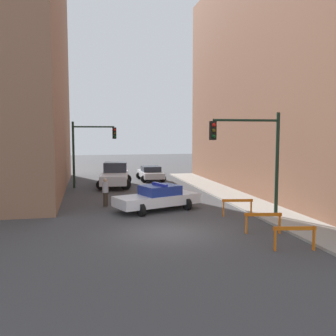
% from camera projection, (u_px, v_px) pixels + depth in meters
% --- Properties ---
extents(ground_plane, '(120.00, 120.00, 0.00)m').
position_uv_depth(ground_plane, '(168.00, 232.00, 16.27)').
color(ground_plane, '#424244').
extents(sidewalk_right, '(2.40, 44.00, 0.12)m').
position_uv_depth(sidewalk_right, '(297.00, 223.00, 17.59)').
color(sidewalk_right, '#9E998E').
rests_on(sidewalk_right, ground_plane).
extents(building_right, '(12.00, 28.00, 16.90)m').
position_uv_depth(building_right, '(331.00, 74.00, 26.13)').
color(building_right, brown).
rests_on(building_right, ground_plane).
extents(traffic_light_near, '(3.64, 0.35, 5.20)m').
position_uv_depth(traffic_light_near, '(256.00, 149.00, 18.38)').
color(traffic_light_near, black).
rests_on(traffic_light_near, sidewalk_right).
extents(traffic_light_far, '(3.44, 0.35, 5.20)m').
position_uv_depth(traffic_light_far, '(88.00, 145.00, 29.42)').
color(traffic_light_far, black).
rests_on(traffic_light_far, ground_plane).
extents(police_car, '(5.05, 3.36, 1.52)m').
position_uv_depth(police_car, '(158.00, 197.00, 20.83)').
color(police_car, white).
rests_on(police_car, ground_plane).
extents(white_truck, '(3.08, 5.61, 1.90)m').
position_uv_depth(white_truck, '(115.00, 175.00, 30.27)').
color(white_truck, silver).
rests_on(white_truck, ground_plane).
extents(parked_car_near, '(2.33, 4.33, 1.31)m').
position_uv_depth(parked_car_near, '(151.00, 173.00, 34.16)').
color(parked_car_near, silver).
rests_on(parked_car_near, ground_plane).
extents(pedestrian_crossing, '(0.39, 0.39, 1.66)m').
position_uv_depth(pedestrian_crossing, '(105.00, 192.00, 21.97)').
color(pedestrian_crossing, '#382D23').
rests_on(pedestrian_crossing, ground_plane).
extents(barrier_front, '(1.58, 0.42, 0.90)m').
position_uv_depth(barrier_front, '(295.00, 234.00, 13.67)').
color(barrier_front, orange).
rests_on(barrier_front, ground_plane).
extents(barrier_mid, '(1.58, 0.45, 0.90)m').
position_uv_depth(barrier_mid, '(263.00, 219.00, 15.99)').
color(barrier_mid, orange).
rests_on(barrier_mid, ground_plane).
extents(barrier_back, '(1.58, 0.42, 0.90)m').
position_uv_depth(barrier_back, '(237.00, 205.00, 19.33)').
color(barrier_back, orange).
rests_on(barrier_back, ground_plane).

